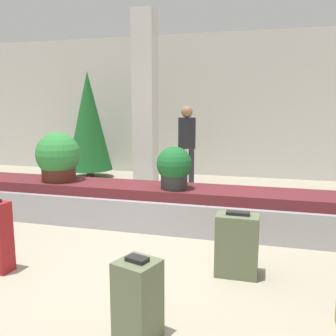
# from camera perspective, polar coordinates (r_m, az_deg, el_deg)

# --- Properties ---
(ground_plane) EXTENTS (18.00, 18.00, 0.00)m
(ground_plane) POSITION_cam_1_polar(r_m,az_deg,el_deg) (3.97, -5.13, -14.36)
(ground_plane) COLOR #9E937F
(back_wall) EXTENTS (18.00, 0.06, 3.20)m
(back_wall) POSITION_cam_1_polar(r_m,az_deg,el_deg) (8.67, 6.89, 9.38)
(back_wall) COLOR beige
(back_wall) RESTS_ON ground_plane
(carousel) EXTENTS (7.52, 0.83, 0.54)m
(carousel) POSITION_cam_1_polar(r_m,az_deg,el_deg) (5.06, -0.00, -5.96)
(carousel) COLOR #9E9EA3
(carousel) RESTS_ON ground_plane
(pillar) EXTENTS (0.37, 0.37, 3.20)m
(pillar) POSITION_cam_1_polar(r_m,az_deg,el_deg) (6.61, -3.47, 9.42)
(pillar) COLOR silver
(pillar) RESTS_ON ground_plane
(suitcase_1) EXTENTS (0.34, 0.33, 0.59)m
(suitcase_1) POSITION_cam_1_polar(r_m,az_deg,el_deg) (2.74, -4.64, -19.36)
(suitcase_1) COLOR #5B6647
(suitcase_1) RESTS_ON ground_plane
(suitcase_3) EXTENTS (0.40, 0.26, 0.62)m
(suitcase_3) POSITION_cam_1_polar(r_m,az_deg,el_deg) (3.68, 10.47, -11.43)
(suitcase_3) COLOR #5B6647
(suitcase_3) RESTS_ON ground_plane
(potted_plant_0) EXTENTS (0.46, 0.46, 0.55)m
(potted_plant_0) POSITION_cam_1_polar(r_m,az_deg,el_deg) (4.81, 0.94, 0.07)
(potted_plant_0) COLOR #2D2D2D
(potted_plant_0) RESTS_ON carousel
(potted_plant_1) EXTENTS (0.63, 0.63, 0.69)m
(potted_plant_1) POSITION_cam_1_polar(r_m,az_deg,el_deg) (5.57, -16.40, 1.56)
(potted_plant_1) COLOR #4C2319
(potted_plant_1) RESTS_ON carousel
(traveler_0) EXTENTS (0.36, 0.28, 1.60)m
(traveler_0) POSITION_cam_1_polar(r_m,az_deg,el_deg) (7.41, 2.87, 4.37)
(traveler_0) COLOR #282833
(traveler_0) RESTS_ON ground_plane
(decorated_tree) EXTENTS (1.01, 1.01, 2.35)m
(decorated_tree) POSITION_cam_1_polar(r_m,az_deg,el_deg) (8.54, -12.01, 6.98)
(decorated_tree) COLOR #4C331E
(decorated_tree) RESTS_ON ground_plane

